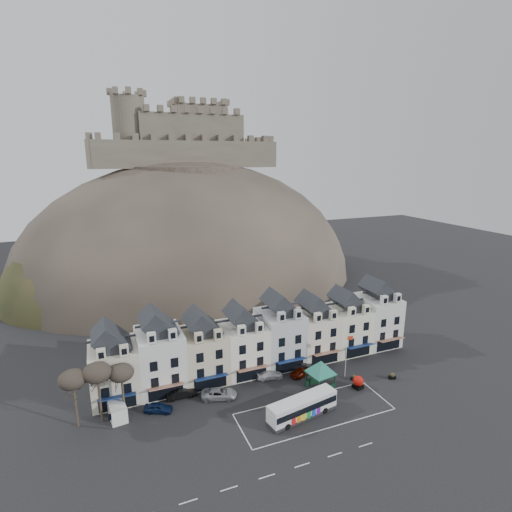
{
  "coord_description": "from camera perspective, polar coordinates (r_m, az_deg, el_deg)",
  "views": [
    {
      "loc": [
        -24.26,
        -41.37,
        35.22
      ],
      "look_at": [
        2.23,
        24.0,
        17.42
      ],
      "focal_mm": 28.0,
      "sensor_mm": 36.0,
      "label": 1
    }
  ],
  "objects": [
    {
      "name": "white_van",
      "position": [
        62.32,
        -19.28,
        -19.93
      ],
      "size": [
        2.67,
        5.01,
        2.18
      ],
      "rotation": [
        0.0,
        0.0,
        0.13
      ],
      "color": "white",
      "rests_on": "ground"
    },
    {
      "name": "bus",
      "position": [
        59.15,
        6.64,
        -20.54
      ],
      "size": [
        10.76,
        4.19,
        2.96
      ],
      "rotation": [
        0.0,
        0.0,
        0.17
      ],
      "color": "#262628",
      "rests_on": "ground"
    },
    {
      "name": "tree_left_mid",
      "position": [
        58.97,
        -21.76,
        -15.26
      ],
      "size": [
        3.78,
        3.78,
        8.64
      ],
      "color": "#3D2F26",
      "rests_on": "ground"
    },
    {
      "name": "ground",
      "position": [
        59.51,
        7.25,
        -22.25
      ],
      "size": [
        300.0,
        300.0,
        0.0
      ],
      "primitive_type": "plane",
      "color": "black",
      "rests_on": "ground"
    },
    {
      "name": "castle",
      "position": [
        120.0,
        -10.56,
        16.31
      ],
      "size": [
        50.2,
        22.2,
        22.0
      ],
      "color": "brown",
      "rests_on": "ground"
    },
    {
      "name": "castle_hill",
      "position": [
        118.56,
        -8.64,
        -3.23
      ],
      "size": [
        100.0,
        76.0,
        68.0
      ],
      "color": "#312C26",
      "rests_on": "ground"
    },
    {
      "name": "tree_left_far",
      "position": [
        59.29,
        -24.73,
        -15.79
      ],
      "size": [
        3.61,
        3.61,
        8.24
      ],
      "color": "#3D2F26",
      "rests_on": "ground"
    },
    {
      "name": "planter_east",
      "position": [
        71.06,
        18.89,
        -15.9
      ],
      "size": [
        1.18,
        0.78,
        1.08
      ],
      "rotation": [
        0.0,
        0.0,
        -0.24
      ],
      "color": "black",
      "rests_on": "ground"
    },
    {
      "name": "red_buoy",
      "position": [
        66.95,
        14.39,
        -17.03
      ],
      "size": [
        1.65,
        1.65,
        2.04
      ],
      "rotation": [
        0.0,
        0.0,
        0.2
      ],
      "color": "black",
      "rests_on": "ground"
    },
    {
      "name": "car_silver",
      "position": [
        63.19,
        -5.3,
        -18.98
      ],
      "size": [
        5.73,
        3.94,
        1.48
      ],
      "primitive_type": "imported",
      "rotation": [
        0.0,
        0.0,
        1.26
      ],
      "color": "#9EA2A6",
      "rests_on": "ground"
    },
    {
      "name": "planter_west",
      "position": [
        69.15,
        13.76,
        -16.49
      ],
      "size": [
        0.98,
        0.65,
        0.9
      ],
      "rotation": [
        0.0,
        0.0,
        -0.24
      ],
      "color": "black",
      "rests_on": "ground"
    },
    {
      "name": "flagpole",
      "position": [
        68.0,
        12.83,
        -13.36
      ],
      "size": [
        1.05,
        0.27,
        7.36
      ],
      "rotation": [
        0.0,
        0.0,
        -0.2
      ],
      "color": "silver",
      "rests_on": "ground"
    },
    {
      "name": "townhouse_terrace",
      "position": [
        69.13,
        0.92,
        -11.48
      ],
      "size": [
        54.4,
        9.35,
        11.8
      ],
      "color": "silver",
      "rests_on": "ground"
    },
    {
      "name": "car_white",
      "position": [
        67.67,
        1.94,
        -16.58
      ],
      "size": [
        4.58,
        2.42,
        1.27
      ],
      "primitive_type": "imported",
      "rotation": [
        0.0,
        0.0,
        1.42
      ],
      "color": "white",
      "rests_on": "ground"
    },
    {
      "name": "bus_shelter",
      "position": [
        64.24,
        9.25,
        -15.41
      ],
      "size": [
        7.45,
        7.45,
        4.78
      ],
      "rotation": [
        0.0,
        0.0,
        0.15
      ],
      "color": "black",
      "rests_on": "ground"
    },
    {
      "name": "car_navy",
      "position": [
        61.76,
        -13.77,
        -20.3
      ],
      "size": [
        4.28,
        3.12,
        1.36
      ],
      "primitive_type": "imported",
      "rotation": [
        0.0,
        0.0,
        1.14
      ],
      "color": "#0D1D42",
      "rests_on": "ground"
    },
    {
      "name": "car_maroon",
      "position": [
        68.68,
        6.52,
        -16.12
      ],
      "size": [
        4.37,
        2.71,
        1.39
      ],
      "primitive_type": "imported",
      "rotation": [
        0.0,
        0.0,
        1.85
      ],
      "color": "#4D0F04",
      "rests_on": "ground"
    },
    {
      "name": "car_charcoal",
      "position": [
        70.43,
        6.77,
        -15.35
      ],
      "size": [
        4.08,
        2.53,
        1.27
      ],
      "primitive_type": "imported",
      "rotation": [
        0.0,
        0.0,
        1.24
      ],
      "color": "black",
      "rests_on": "ground"
    },
    {
      "name": "car_black",
      "position": [
        64.05,
        -10.63,
        -18.66
      ],
      "size": [
        4.62,
        1.63,
        1.52
      ],
      "primitive_type": "imported",
      "rotation": [
        0.0,
        0.0,
        1.57
      ],
      "color": "black",
      "rests_on": "ground"
    },
    {
      "name": "coach_bay_markings",
      "position": [
        61.21,
        8.39,
        -21.13
      ],
      "size": [
        22.0,
        7.5,
        0.01
      ],
      "primitive_type": "cube",
      "color": "silver",
      "rests_on": "ground"
    },
    {
      "name": "tree_left_near",
      "position": [
        59.28,
        -18.7,
        -15.57
      ],
      "size": [
        3.43,
        3.43,
        7.84
      ],
      "color": "#3D2F26",
      "rests_on": "ground"
    }
  ]
}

